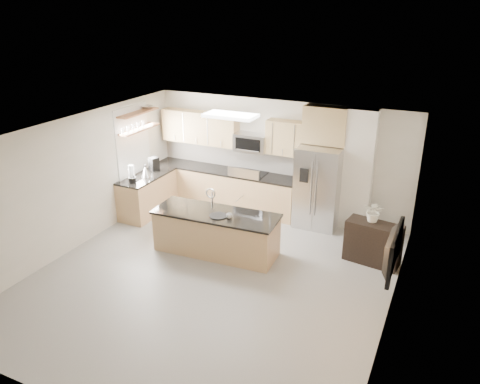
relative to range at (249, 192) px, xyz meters
The scene contains 27 objects.
floor 3.02m from the range, 78.39° to the right, with size 6.50×6.50×0.00m, color gray.
ceiling 3.66m from the range, 78.39° to the right, with size 6.00×6.50×0.02m, color silver.
wall_back 1.07m from the range, 28.76° to the left, with size 6.00×0.02×2.60m, color beige.
wall_front 6.25m from the range, 84.45° to the right, with size 6.00×0.02×2.60m, color beige.
wall_left 3.87m from the range, 129.41° to the right, with size 0.02×6.50×2.60m, color beige.
wall_right 4.71m from the range, 39.05° to the right, with size 0.02×6.50×2.60m, color beige.
back_counter 0.63m from the range, behind, with size 3.55×0.66×1.44m.
left_counter 2.33m from the range, 152.71° to the right, with size 0.66×1.50×0.92m.
range is the anchor object (origin of this frame).
upper_cabinets 1.53m from the range, 166.83° to the left, with size 3.50×0.33×0.75m.
microwave 1.16m from the range, 90.00° to the left, with size 0.76×0.40×0.40m.
refrigerator 1.71m from the range, ahead, with size 0.92×0.78×1.78m.
partition_column 2.56m from the range, ahead, with size 0.60×0.30×2.60m, color silver.
window 2.86m from the range, 155.75° to the right, with size 0.04×1.15×1.65m.
shelf_lower 2.86m from the range, 156.67° to the right, with size 0.30×1.20×0.04m, color brown.
shelf_upper 3.07m from the range, 156.67° to the right, with size 0.30×1.20×0.04m, color brown.
ceiling_fixture 2.48m from the range, 81.39° to the right, with size 1.00×0.50×0.06m, color white.
island 2.08m from the range, 83.42° to the right, with size 2.46×1.01×1.26m.
credenza 3.28m from the range, 20.86° to the right, with size 1.01×0.42×0.80m, color black.
cup 2.27m from the range, 75.16° to the right, with size 0.11×0.11×0.09m, color silver.
platter 2.23m from the range, 80.85° to the right, with size 0.35×0.35×0.02m, color black.
blender 2.68m from the range, 142.82° to the right, with size 0.17×0.17×0.39m.
kettle 2.40m from the range, 150.51° to the right, with size 0.22×0.22×0.28m.
coffee_maker 2.30m from the range, 160.93° to the right, with size 0.21×0.24×0.31m.
bowl 3.01m from the range, 165.10° to the right, with size 0.34×0.34×0.08m, color #B9B9BB.
flower_vase 3.26m from the range, 20.07° to the right, with size 0.55×0.47×0.61m, color silver.
television 4.78m from the range, 41.64° to the right, with size 1.08×0.14×0.62m, color black.
Camera 1 is at (3.49, -6.27, 4.53)m, focal length 35.00 mm.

